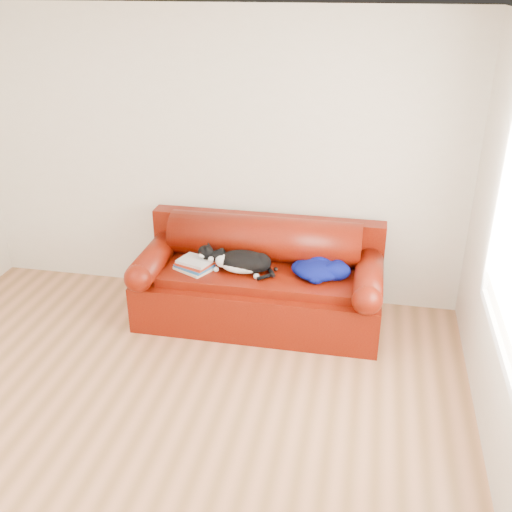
{
  "coord_description": "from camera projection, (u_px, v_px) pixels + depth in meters",
  "views": [
    {
      "loc": [
        1.39,
        -3.03,
        2.82
      ],
      "look_at": [
        0.51,
        1.35,
        0.69
      ],
      "focal_mm": 42.0,
      "sensor_mm": 36.0,
      "label": 1
    }
  ],
  "objects": [
    {
      "name": "book_stack",
      "position": [
        195.0,
        265.0,
        5.13
      ],
      "size": [
        0.36,
        0.34,
        0.1
      ],
      "rotation": [
        0.0,
        0.0,
        -0.41
      ],
      "color": "beige",
      "rests_on": "sofa_base"
    },
    {
      "name": "sofa_base",
      "position": [
        259.0,
        296.0,
        5.27
      ],
      "size": [
        2.1,
        0.9,
        0.5
      ],
      "color": "#420302",
      "rests_on": "ground"
    },
    {
      "name": "cat",
      "position": [
        243.0,
        262.0,
        5.07
      ],
      "size": [
        0.65,
        0.26,
        0.24
      ],
      "rotation": [
        0.0,
        0.0,
        -0.0
      ],
      "color": "black",
      "rests_on": "sofa_base"
    },
    {
      "name": "room_shell",
      "position": [
        144.0,
        195.0,
        3.42
      ],
      "size": [
        4.52,
        4.02,
        2.61
      ],
      "color": "beige",
      "rests_on": "ground"
    },
    {
      "name": "ground",
      "position": [
        146.0,
        422.0,
        4.14
      ],
      "size": [
        4.5,
        4.5,
        0.0
      ],
      "primitive_type": "plane",
      "color": "brown",
      "rests_on": "ground"
    },
    {
      "name": "sofa_back",
      "position": [
        265.0,
        253.0,
        5.35
      ],
      "size": [
        2.1,
        1.01,
        0.88
      ],
      "color": "#420302",
      "rests_on": "ground"
    },
    {
      "name": "blanket",
      "position": [
        320.0,
        269.0,
        5.02
      ],
      "size": [
        0.56,
        0.46,
        0.15
      ],
      "rotation": [
        0.0,
        0.0,
        0.28
      ],
      "color": "#04024D",
      "rests_on": "sofa_base"
    }
  ]
}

